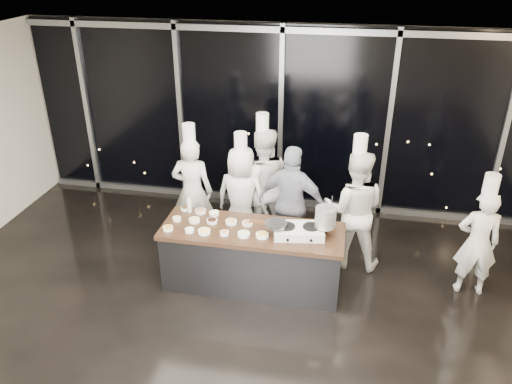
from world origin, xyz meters
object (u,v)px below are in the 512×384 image
stove (299,231)px  stock_pot (325,217)px  demo_counter (252,257)px  chef_side (478,242)px  guest (292,204)px  chef_center (262,185)px  chef_left (241,197)px  frying_pan (275,224)px  chef_right (354,209)px  chef_far_left (192,190)px

stove → stock_pot: stock_pot is taller
demo_counter → chef_side: chef_side is taller
demo_counter → guest: (0.43, 0.83, 0.44)m
demo_counter → chef_center: (-0.10, 1.29, 0.49)m
chef_left → demo_counter: bearing=118.0°
chef_side → frying_pan: bearing=9.2°
chef_right → stove: bearing=51.3°
stock_pot → chef_far_left: chef_far_left is taller
chef_center → chef_right: size_ratio=1.03×
chef_far_left → chef_left: bearing=177.7°
stove → chef_left: (-1.00, 1.03, -0.13)m
frying_pan → chef_right: chef_right is taller
demo_counter → frying_pan: (0.32, -0.08, 0.61)m
frying_pan → chef_right: size_ratio=0.26×
chef_center → frying_pan: bearing=89.5°
chef_far_left → guest: bearing=170.5°
chef_right → demo_counter: bearing=32.7°
stove → chef_right: size_ratio=0.34×
chef_far_left → chef_left: chef_far_left is taller
chef_far_left → guest: size_ratio=1.10×
demo_counter → stock_pot: bearing=1.9°
stock_pot → chef_side: size_ratio=0.15×
stock_pot → guest: 0.99m
guest → chef_side: guest is taller
stove → chef_side: bearing=2.3°
stove → chef_far_left: (-1.78, 1.02, -0.08)m
chef_left → guest: 0.83m
chef_far_left → stock_pot: bearing=152.1°
chef_right → chef_side: bearing=168.8°
demo_counter → chef_left: (-0.37, 1.01, 0.39)m
chef_far_left → chef_right: size_ratio=0.96×
chef_side → stove: bearing=9.3°
chef_center → chef_right: 1.51m
chef_side → demo_counter: bearing=6.5°
chef_left → chef_side: size_ratio=1.06×
chef_center → chef_side: size_ratio=1.18×
chef_right → chef_far_left: bearing=-2.9°
guest → frying_pan: bearing=94.6°
chef_right → chef_center: bearing=-17.1°
stock_pot → chef_right: (0.37, 0.77, -0.26)m
chef_far_left → chef_center: chef_center is taller
stock_pot → chef_center: chef_center is taller
chef_far_left → chef_left: (0.78, 0.01, -0.05)m
chef_center → chef_side: bearing=146.7°
demo_counter → chef_left: 1.14m
frying_pan → chef_side: chef_side is taller
chef_far_left → chef_right: bearing=172.2°
frying_pan → guest: bearing=74.1°
chef_left → chef_side: 3.39m
chef_far_left → stove: bearing=146.8°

